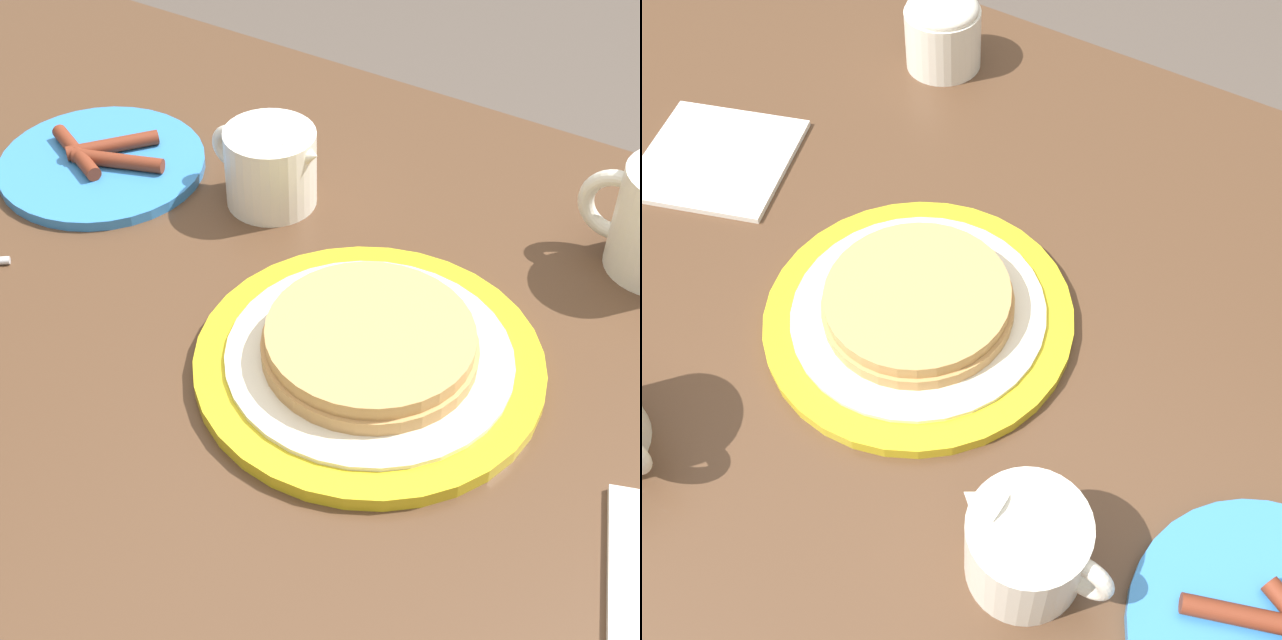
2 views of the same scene
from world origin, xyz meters
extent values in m
plane|color=#51473F|center=(0.00, 0.00, 0.00)|extent=(8.00, 8.00, 0.00)
cube|color=#4C3321|center=(0.00, 0.00, 0.75)|extent=(1.52, 0.83, 0.03)
cube|color=#4C3321|center=(-0.70, 0.36, 0.37)|extent=(0.07, 0.07, 0.74)
cylinder|color=gold|center=(0.00, -0.02, 0.77)|extent=(0.26, 0.26, 0.01)
cylinder|color=beige|center=(0.00, -0.02, 0.78)|extent=(0.22, 0.22, 0.00)
cylinder|color=tan|center=(0.00, -0.02, 0.79)|extent=(0.16, 0.16, 0.01)
cylinder|color=tan|center=(0.00, -0.02, 0.80)|extent=(0.16, 0.16, 0.01)
cylinder|color=#337AC6|center=(0.35, -0.12, 0.77)|extent=(0.20, 0.20, 0.01)
cylinder|color=maroon|center=(0.33, -0.12, 0.78)|extent=(0.09, 0.04, 0.01)
cylinder|color=silver|center=(0.18, -0.16, 0.80)|extent=(0.08, 0.08, 0.07)
cone|color=silver|center=(0.14, -0.16, 0.83)|extent=(0.03, 0.04, 0.04)
torus|color=silver|center=(0.22, -0.16, 0.81)|extent=(0.04, 0.01, 0.04)
cylinder|color=silver|center=(-0.18, 0.29, 0.80)|extent=(0.08, 0.08, 0.07)
ellipsoid|color=silver|center=(-0.18, 0.29, 0.84)|extent=(0.08, 0.08, 0.03)
cube|color=silver|center=(-0.29, 0.03, 0.77)|extent=(0.19, 0.19, 0.01)
camera|label=1|loc=(-0.24, 0.43, 1.30)|focal=55.00mm
camera|label=2|loc=(0.25, -0.35, 1.32)|focal=45.00mm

